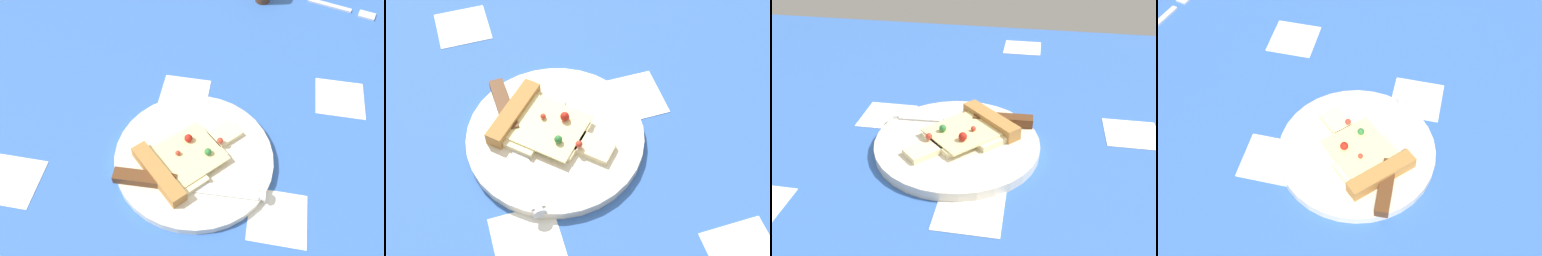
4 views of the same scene
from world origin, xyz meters
TOP-DOWN VIEW (x-y plane):
  - ground_plane at (-0.01, -0.02)cm, footprint 130.18×130.18cm
  - plate at (-8.61, -3.49)cm, footprint 26.44×26.44cm
  - pizza_slice at (-10.38, -5.35)cm, footprint 17.61×18.01cm
  - knife at (-10.81, -9.53)cm, footprint 24.06×3.04cm
  - fork at (18.28, 42.62)cm, footprint 15.24×5.70cm

SIDE VIEW (x-z plane):
  - ground_plane at x=-0.01cm, z-range -3.00..0.00cm
  - fork at x=18.28cm, z-range 0.00..0.80cm
  - plate at x=-8.61cm, z-range 0.00..1.55cm
  - knife at x=-10.81cm, z-range 0.93..3.38cm
  - pizza_slice at x=-10.38cm, z-range 1.01..3.69cm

